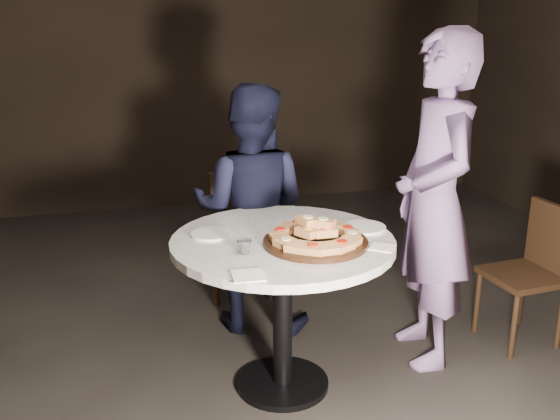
% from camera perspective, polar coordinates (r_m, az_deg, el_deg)
% --- Properties ---
extents(floor, '(7.00, 7.00, 0.00)m').
position_cam_1_polar(floor, '(3.35, 2.01, -16.26)').
color(floor, black).
rests_on(floor, ground).
extents(table, '(1.24, 1.24, 0.82)m').
position_cam_1_polar(table, '(3.08, 0.24, -5.29)').
color(table, black).
rests_on(table, ground).
extents(serving_board, '(0.64, 0.64, 0.02)m').
position_cam_1_polar(serving_board, '(2.95, 3.27, -2.95)').
color(serving_board, black).
rests_on(serving_board, table).
extents(focaccia_pile, '(0.44, 0.45, 0.12)m').
position_cam_1_polar(focaccia_pile, '(2.94, 3.28, -2.15)').
color(focaccia_pile, '#BA7D48').
rests_on(focaccia_pile, serving_board).
extents(plate_left, '(0.20, 0.20, 0.01)m').
position_cam_1_polar(plate_left, '(3.09, -6.37, -2.19)').
color(plate_left, white).
rests_on(plate_left, table).
extents(plate_right, '(0.29, 0.29, 0.01)m').
position_cam_1_polar(plate_right, '(3.19, 7.69, -1.57)').
color(plate_right, white).
rests_on(plate_right, table).
extents(water_glass, '(0.09, 0.09, 0.07)m').
position_cam_1_polar(water_glass, '(2.83, -3.29, -3.35)').
color(water_glass, silver).
rests_on(water_glass, table).
extents(napkin_near, '(0.14, 0.14, 0.01)m').
position_cam_1_polar(napkin_near, '(2.60, -2.92, -6.02)').
color(napkin_near, white).
rests_on(napkin_near, table).
extents(napkin_far, '(0.15, 0.15, 0.01)m').
position_cam_1_polar(napkin_far, '(2.94, 9.34, -3.37)').
color(napkin_far, white).
rests_on(napkin_far, table).
extents(chair_far, '(0.45, 0.47, 0.92)m').
position_cam_1_polar(chair_far, '(4.16, -3.80, -1.24)').
color(chair_far, black).
rests_on(chair_far, ground).
extents(chair_right, '(0.43, 0.42, 0.82)m').
position_cam_1_polar(chair_right, '(3.92, 22.31, -4.60)').
color(chair_right, black).
rests_on(chair_right, ground).
extents(diner_navy, '(0.90, 0.82, 1.49)m').
position_cam_1_polar(diner_navy, '(3.71, -2.73, 0.02)').
color(diner_navy, black).
rests_on(diner_navy, ground).
extents(diner_teal, '(0.51, 0.71, 1.81)m').
position_cam_1_polar(diner_teal, '(3.41, 13.94, 0.68)').
color(diner_teal, '#7C639B').
rests_on(diner_teal, ground).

